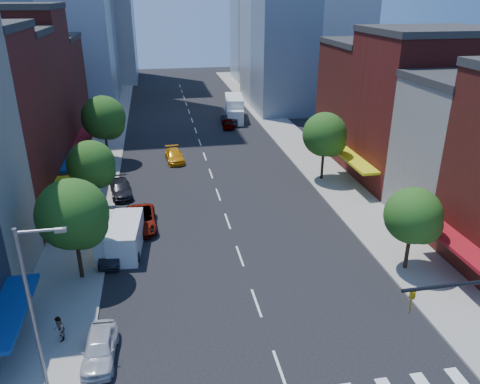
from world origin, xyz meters
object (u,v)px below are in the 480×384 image
object	(u,v)px
cargo_van_near	(126,238)
box_truck	(234,109)
parked_car_front	(100,348)
parked_car_second	(113,251)
pedestrian_far	(59,329)
cargo_van_far	(113,238)
traffic_car_oncoming	(229,119)
pedestrian_near	(23,301)
traffic_car_far	(228,123)
parked_car_rear	(121,189)
parked_car_third	(140,220)
taxi	(174,156)

from	to	relation	value
cargo_van_near	box_truck	size ratio (longest dim) A/B	0.64
parked_car_front	parked_car_second	xyz separation A→B (m)	(0.00, 10.67, -0.02)
pedestrian_far	cargo_van_far	bearing A→B (deg)	157.93
traffic_car_oncoming	pedestrian_near	world-z (taller)	pedestrian_near
parked_car_front	cargo_van_far	bearing A→B (deg)	92.27
box_truck	pedestrian_near	bearing A→B (deg)	-107.71
parked_car_second	pedestrian_far	xyz separation A→B (m)	(-2.37, -8.89, 0.23)
traffic_car_oncoming	cargo_van_far	bearing A→B (deg)	64.94
cargo_van_far	traffic_car_far	distance (m)	37.02
traffic_car_oncoming	box_truck	distance (m)	3.14
traffic_car_far	parked_car_second	bearing A→B (deg)	72.74
parked_car_front	traffic_car_oncoming	xyz separation A→B (m)	(14.83, 47.93, 0.10)
cargo_van_near	parked_car_rear	bearing A→B (deg)	100.09
parked_car_third	box_truck	bearing A→B (deg)	66.09
pedestrian_near	pedestrian_far	size ratio (longest dim) A/B	1.06
traffic_car_far	pedestrian_far	xyz separation A→B (m)	(-16.78, -44.16, 0.22)
parked_car_rear	parked_car_second	bearing A→B (deg)	-97.70
traffic_car_far	box_truck	xyz separation A→B (m)	(1.76, 4.69, 0.98)
cargo_van_far	box_truck	world-z (taller)	box_truck
parked_car_rear	cargo_van_near	xyz separation A→B (m)	(0.96, -11.24, 0.48)
parked_car_third	taxi	size ratio (longest dim) A/B	1.15
pedestrian_near	box_truck	bearing A→B (deg)	-34.65
parked_car_front	traffic_car_oncoming	distance (m)	50.17
cargo_van_far	taxi	distance (m)	21.26
parked_car_second	traffic_car_far	size ratio (longest dim) A/B	1.03
parked_car_third	cargo_van_near	size ratio (longest dim) A/B	0.95
cargo_van_near	pedestrian_far	world-z (taller)	cargo_van_near
parked_car_rear	cargo_van_far	xyz separation A→B (m)	(-0.01, -11.09, 0.45)
parked_car_third	box_truck	xyz separation A→B (m)	(14.16, 35.11, 0.92)
parked_car_front	taxi	distance (m)	32.81
parked_car_rear	box_truck	distance (m)	32.08
box_truck	pedestrian_far	xyz separation A→B (m)	(-18.54, -48.85, -0.75)
cargo_van_far	taxi	bearing A→B (deg)	76.19
cargo_van_far	box_truck	distance (m)	42.02
cargo_van_far	traffic_car_far	size ratio (longest dim) A/B	1.33
pedestrian_far	box_truck	bearing A→B (deg)	150.40
parked_car_front	pedestrian_near	distance (m)	7.00
parked_car_second	box_truck	size ratio (longest dim) A/B	0.47
taxi	traffic_car_far	xyz separation A→B (m)	(8.64, 13.64, 0.01)
taxi	parked_car_front	bearing A→B (deg)	-105.13
parked_car_front	pedestrian_near	xyz separation A→B (m)	(-5.00, 4.89, 0.26)
taxi	pedestrian_far	world-z (taller)	pedestrian_far
pedestrian_near	pedestrian_far	world-z (taller)	pedestrian_near
parked_car_third	parked_car_rear	bearing A→B (deg)	103.15
parked_car_second	traffic_car_far	distance (m)	38.10
parked_car_rear	pedestrian_near	distance (m)	18.73
parked_car_front	box_truck	xyz separation A→B (m)	(16.16, 50.63, 0.96)
parked_car_rear	pedestrian_far	world-z (taller)	pedestrian_far
taxi	traffic_car_far	bearing A→B (deg)	52.64
cargo_van_far	box_truck	size ratio (longest dim) A/B	0.61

